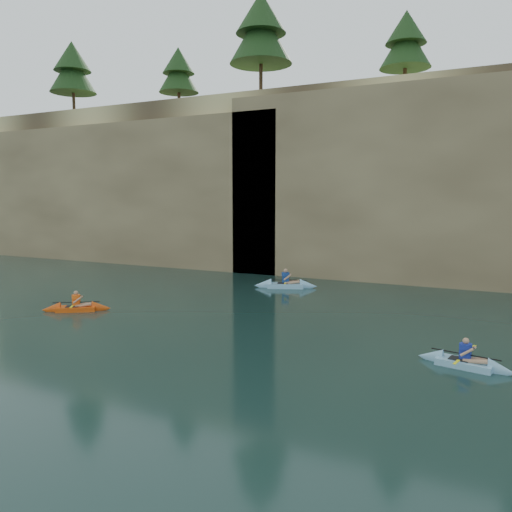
% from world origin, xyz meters
% --- Properties ---
extents(ground, '(160.00, 160.00, 0.00)m').
position_xyz_m(ground, '(0.00, 0.00, 0.00)').
color(ground, black).
rests_on(ground, ground).
extents(cliff, '(70.00, 16.00, 12.00)m').
position_xyz_m(cliff, '(0.00, 30.00, 6.00)').
color(cliff, tan).
rests_on(cliff, ground).
extents(cliff_slab_west, '(26.00, 2.40, 10.56)m').
position_xyz_m(cliff_slab_west, '(-20.00, 22.60, 5.28)').
color(cliff_slab_west, '#98875C').
rests_on(cliff_slab_west, ground).
extents(cliff_slab_center, '(24.00, 2.40, 11.40)m').
position_xyz_m(cliff_slab_center, '(2.00, 22.60, 5.70)').
color(cliff_slab_center, '#98875C').
rests_on(cliff_slab_center, ground).
extents(sea_cave_west, '(4.50, 1.00, 4.00)m').
position_xyz_m(sea_cave_west, '(-18.00, 21.95, 2.00)').
color(sea_cave_west, black).
rests_on(sea_cave_west, ground).
extents(sea_cave_center, '(3.50, 1.00, 3.20)m').
position_xyz_m(sea_cave_center, '(-4.00, 21.95, 1.60)').
color(sea_cave_center, black).
rests_on(sea_cave_center, ground).
extents(cliff_pines, '(56.00, 6.00, 7.83)m').
position_xyz_m(cliff_pines, '(0.00, 25.00, 15.91)').
color(cliff_pines, black).
rests_on(cliff_pines, cliff).
extents(kayaker_orange, '(2.74, 2.15, 1.09)m').
position_xyz_m(kayaker_orange, '(-10.70, 8.73, 0.13)').
color(kayaker_orange, '#DF4B0E').
rests_on(kayaker_orange, ground).
extents(kayaker_ltblue_near, '(2.79, 2.11, 1.07)m').
position_xyz_m(kayaker_ltblue_near, '(4.75, 8.37, 0.13)').
color(kayaker_ltblue_near, '#82BADA').
rests_on(kayaker_ltblue_near, ground).
extents(kayaker_ltblue_mid, '(3.43, 2.38, 1.29)m').
position_xyz_m(kayaker_ltblue_mid, '(-4.78, 17.79, 0.16)').
color(kayaker_ltblue_mid, '#8BC6E9').
rests_on(kayaker_ltblue_mid, ground).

